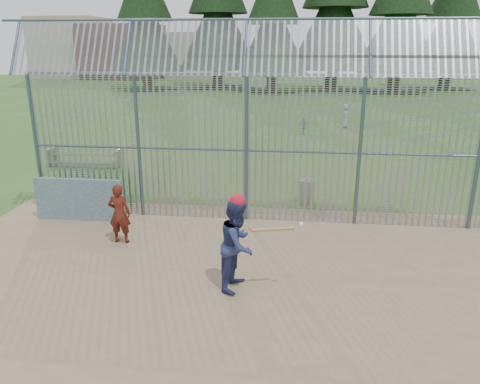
# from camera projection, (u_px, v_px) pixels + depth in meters

# --- Properties ---
(ground) EXTENTS (120.00, 120.00, 0.00)m
(ground) POSITION_uv_depth(u_px,v_px,m) (229.00, 279.00, 9.92)
(ground) COLOR #2D511E
(ground) RESTS_ON ground
(dirt_infield) EXTENTS (14.00, 10.00, 0.02)m
(dirt_infield) POSITION_uv_depth(u_px,v_px,m) (226.00, 290.00, 9.44)
(dirt_infield) COLOR #756047
(dirt_infield) RESTS_ON ground
(dugout_wall) EXTENTS (2.50, 0.12, 1.20)m
(dugout_wall) POSITION_uv_depth(u_px,v_px,m) (79.00, 200.00, 12.97)
(dugout_wall) COLOR #38566B
(dugout_wall) RESTS_ON dirt_infield
(batter) EXTENTS (0.89, 1.04, 1.86)m
(batter) POSITION_uv_depth(u_px,v_px,m) (238.00, 245.00, 9.30)
(batter) COLOR navy
(batter) RESTS_ON dirt_infield
(onlooker) EXTENTS (0.56, 0.37, 1.51)m
(onlooker) POSITION_uv_depth(u_px,v_px,m) (119.00, 214.00, 11.48)
(onlooker) COLOR maroon
(onlooker) RESTS_ON dirt_infield
(bg_kid_standing) EXTENTS (0.80, 0.71, 1.37)m
(bg_kid_standing) POSITION_uv_depth(u_px,v_px,m) (345.00, 116.00, 26.99)
(bg_kid_standing) COLOR gray
(bg_kid_standing) RESTS_ON ground
(bg_kid_seated) EXTENTS (0.60, 0.47, 0.95)m
(bg_kid_seated) POSITION_uv_depth(u_px,v_px,m) (303.00, 126.00, 25.07)
(bg_kid_seated) COLOR slate
(bg_kid_seated) RESTS_ON ground
(batting_gear) EXTENTS (1.43, 0.44, 0.68)m
(batting_gear) POSITION_uv_depth(u_px,v_px,m) (243.00, 206.00, 9.01)
(batting_gear) COLOR #B41828
(batting_gear) RESTS_ON ground
(trash_can) EXTENTS (0.56, 0.56, 0.82)m
(trash_can) POSITION_uv_depth(u_px,v_px,m) (306.00, 191.00, 14.49)
(trash_can) COLOR gray
(trash_can) RESTS_ON ground
(bleacher) EXTENTS (3.00, 0.95, 0.72)m
(bleacher) POSITION_uv_depth(u_px,v_px,m) (86.00, 156.00, 18.88)
(bleacher) COLOR slate
(bleacher) RESTS_ON ground
(backstop_fence) EXTENTS (20.09, 0.81, 5.30)m
(backstop_fence) POSITION_uv_depth(u_px,v_px,m) (315.00, 139.00, 12.24)
(backstop_fence) COLOR #47566B
(backstop_fence) RESTS_ON ground
(distant_buildings) EXTENTS (26.50, 10.50, 8.00)m
(distant_buildings) POSITION_uv_depth(u_px,v_px,m) (119.00, 51.00, 64.74)
(distant_buildings) COLOR brown
(distant_buildings) RESTS_ON ground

